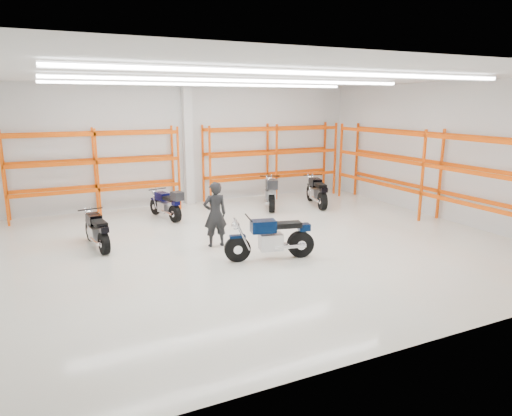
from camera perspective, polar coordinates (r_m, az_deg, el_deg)
name	(u,v)px	position (r m, az deg, el deg)	size (l,w,h in m)	color
ground	(253,245)	(12.65, -0.40, -4.59)	(14.00, 14.00, 0.00)	beige
room_shell	(252,124)	(12.09, -0.47, 10.44)	(14.02, 12.02, 4.51)	silver
motorcycle_main	(274,239)	(11.37, 2.24, -3.87)	(2.27, 0.89, 1.12)	black
motorcycle_back_a	(97,232)	(12.95, -19.25, -2.79)	(0.66, 2.00, 0.98)	black
motorcycle_back_b	(167,205)	(15.51, -11.06, 0.40)	(0.84, 2.01, 1.04)	black
motorcycle_back_c	(271,193)	(16.78, 1.85, 1.88)	(1.21, 2.25, 1.21)	black
motorcycle_back_d	(317,192)	(17.39, 7.63, 1.95)	(0.95, 2.20, 1.10)	black
standing_man	(215,214)	(12.34, -5.14, -0.79)	(0.65, 0.43, 1.78)	black
structural_column	(188,145)	(17.58, -8.50, 7.76)	(0.32, 0.32, 4.50)	white
pallet_racking_back_left	(96,164)	(16.63, -19.41, 5.25)	(5.67, 0.87, 3.00)	#EC4F10
pallet_racking_back_right	(272,154)	(18.58, 2.01, 6.73)	(5.67, 0.87, 3.00)	#EC4F10
pallet_racking_side	(432,166)	(16.03, 21.18, 4.95)	(0.87, 9.07, 3.00)	#EC4F10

